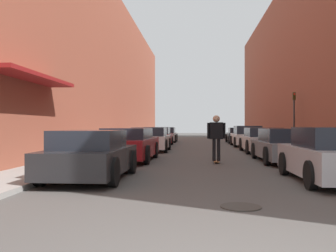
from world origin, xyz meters
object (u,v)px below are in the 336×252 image
(parked_car_left_0, at_px, (91,155))
(parked_car_left_2, at_px, (150,140))
(parked_car_left_1, at_px, (129,145))
(manhole_cover, at_px, (241,207))
(parked_car_right_3, at_px, (247,137))
(parked_car_left_3, at_px, (157,137))
(parked_car_right_2, at_px, (262,140))
(parked_car_right_1, at_px, (284,146))
(traffic_light, at_px, (294,113))
(parked_car_right_0, at_px, (333,156))
(skateboarder, at_px, (216,134))
(parked_car_right_4, at_px, (239,135))
(parked_car_left_4, at_px, (166,135))

(parked_car_left_0, height_order, parked_car_left_2, parked_car_left_2)
(parked_car_left_1, bearing_deg, parked_car_left_0, -90.53)
(parked_car_left_0, height_order, manhole_cover, parked_car_left_0)
(parked_car_left_1, relative_size, parked_car_left_2, 1.14)
(parked_car_right_3, bearing_deg, parked_car_left_1, -119.18)
(parked_car_left_2, distance_m, parked_car_left_3, 5.69)
(parked_car_left_0, xyz_separation_m, parked_car_right_2, (6.15, 10.28, 0.02))
(parked_car_right_1, bearing_deg, traffic_light, 73.25)
(parked_car_right_1, bearing_deg, parked_car_right_3, 89.63)
(parked_car_right_0, xyz_separation_m, traffic_light, (2.47, 13.33, 1.51))
(parked_car_right_0, bearing_deg, traffic_light, 79.52)
(parked_car_right_1, relative_size, skateboarder, 2.54)
(parked_car_right_0, bearing_deg, parked_car_right_2, 89.70)
(parked_car_left_3, bearing_deg, parked_car_left_2, -88.15)
(parked_car_right_1, bearing_deg, parked_car_left_3, 117.94)
(parked_car_left_2, distance_m, parked_car_right_0, 12.42)
(parked_car_right_3, xyz_separation_m, parked_car_right_4, (0.03, 5.10, -0.05))
(parked_car_left_2, bearing_deg, parked_car_left_3, 91.85)
(parked_car_left_1, height_order, manhole_cover, parked_car_left_1)
(parked_car_right_1, distance_m, skateboarder, 2.72)
(parked_car_right_0, relative_size, skateboarder, 2.24)
(parked_car_right_0, distance_m, parked_car_right_2, 10.32)
(parked_car_left_2, bearing_deg, skateboarder, -62.64)
(parked_car_left_3, bearing_deg, parked_car_right_1, -62.06)
(parked_car_right_2, bearing_deg, parked_car_left_2, 174.16)
(parked_car_right_2, bearing_deg, parked_car_left_1, -140.06)
(parked_car_left_3, xyz_separation_m, skateboarder, (3.47, -12.03, 0.47))
(parked_car_right_1, relative_size, parked_car_right_4, 0.98)
(parked_car_left_4, xyz_separation_m, parked_car_right_1, (5.97, -17.27, 0.01))
(parked_car_left_0, relative_size, parked_car_left_3, 0.89)
(parked_car_left_1, xyz_separation_m, parked_car_right_3, (6.13, 10.97, 0.03))
(traffic_light, bearing_deg, parked_car_right_1, -106.75)
(parked_car_right_0, bearing_deg, parked_car_left_2, 118.35)
(parked_car_left_4, relative_size, parked_car_right_4, 0.89)
(parked_car_left_2, relative_size, parked_car_left_4, 0.98)
(parked_car_left_4, xyz_separation_m, manhole_cover, (3.36, -25.45, -0.61))
(parked_car_left_0, xyz_separation_m, parked_car_left_4, (0.13, 22.38, -0.00))
(manhole_cover, bearing_deg, traffic_light, 72.77)
(parked_car_left_1, xyz_separation_m, parked_car_right_1, (6.05, -0.07, -0.02))
(parked_car_left_4, height_order, traffic_light, traffic_light)
(parked_car_right_2, distance_m, traffic_light, 4.14)
(parked_car_right_4, distance_m, skateboarder, 16.92)
(parked_car_right_1, xyz_separation_m, manhole_cover, (-2.61, -8.18, -0.61))
(parked_car_right_1, bearing_deg, parked_car_right_2, 89.42)
(parked_car_left_0, bearing_deg, parked_car_left_2, 88.95)
(parked_car_right_3, bearing_deg, parked_car_left_2, -138.70)
(parked_car_right_1, height_order, parked_car_right_3, parked_car_right_3)
(parked_car_left_2, relative_size, parked_car_right_2, 0.90)
(parked_car_right_3, height_order, skateboarder, skateboarder)
(parked_car_right_2, bearing_deg, parked_car_right_1, -90.58)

